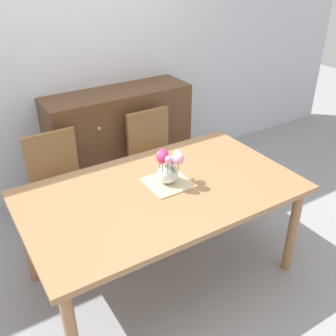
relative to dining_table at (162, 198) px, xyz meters
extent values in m
plane|color=#939399|center=(0.00, 0.00, -0.68)|extent=(12.00, 12.00, 0.00)
cube|color=silver|center=(0.00, 1.60, 0.72)|extent=(7.00, 0.10, 2.80)
cube|color=#9E7047|center=(0.00, 0.00, 0.06)|extent=(1.84, 1.07, 0.04)
cylinder|color=#9E7047|center=(0.84, -0.46, -0.32)|extent=(0.07, 0.07, 0.72)
cylinder|color=#9E7047|center=(-0.84, 0.46, -0.32)|extent=(0.07, 0.07, 0.72)
cylinder|color=#9E7047|center=(0.84, 0.46, -0.32)|extent=(0.07, 0.07, 0.72)
cube|color=olive|center=(-0.45, 0.80, -0.22)|extent=(0.42, 0.42, 0.04)
cylinder|color=olive|center=(-0.27, 0.62, -0.46)|extent=(0.04, 0.04, 0.44)
cylinder|color=olive|center=(-0.63, 0.62, -0.46)|extent=(0.04, 0.04, 0.44)
cylinder|color=olive|center=(-0.27, 0.98, -0.46)|extent=(0.04, 0.04, 0.44)
cylinder|color=olive|center=(-0.63, 0.98, -0.46)|extent=(0.04, 0.04, 0.44)
cube|color=olive|center=(-0.45, 0.99, 0.00)|extent=(0.42, 0.04, 0.42)
cube|color=olive|center=(0.45, 0.80, -0.22)|extent=(0.42, 0.42, 0.04)
cylinder|color=olive|center=(0.63, 0.62, -0.46)|extent=(0.04, 0.04, 0.44)
cylinder|color=olive|center=(0.27, 0.62, -0.46)|extent=(0.04, 0.04, 0.44)
cylinder|color=olive|center=(0.63, 0.98, -0.46)|extent=(0.04, 0.04, 0.44)
cylinder|color=olive|center=(0.27, 0.98, -0.46)|extent=(0.04, 0.04, 0.44)
cube|color=olive|center=(0.45, 0.99, 0.00)|extent=(0.42, 0.04, 0.42)
cube|color=brown|center=(0.32, 1.33, -0.18)|extent=(1.40, 0.44, 1.00)
sphere|color=#B7933D|center=(0.02, 1.10, 0.10)|extent=(0.04, 0.04, 0.04)
sphere|color=#B7933D|center=(0.62, 1.10, 0.10)|extent=(0.04, 0.04, 0.04)
sphere|color=#B7933D|center=(0.02, 1.10, -0.30)|extent=(0.04, 0.04, 0.04)
sphere|color=#B7933D|center=(0.62, 1.10, -0.30)|extent=(0.04, 0.04, 0.04)
cube|color=#CCB789|center=(0.07, 0.04, 0.08)|extent=(0.29, 0.29, 0.01)
sphere|color=silver|center=(0.07, 0.04, 0.16)|extent=(0.14, 0.14, 0.14)
sphere|color=#EA9EBC|center=(0.11, -0.03, 0.29)|extent=(0.08, 0.08, 0.08)
cylinder|color=#478438|center=(0.11, -0.03, 0.25)|extent=(0.01, 0.01, 0.08)
sphere|color=white|center=(0.14, 0.02, 0.26)|extent=(0.07, 0.07, 0.07)
cylinder|color=#478438|center=(0.14, 0.02, 0.24)|extent=(0.01, 0.01, 0.06)
sphere|color=#D12D66|center=(0.05, 0.06, 0.30)|extent=(0.07, 0.07, 0.07)
cylinder|color=#478438|center=(0.05, 0.06, 0.25)|extent=(0.01, 0.01, 0.09)
sphere|color=#EA9EBC|center=(0.02, -0.04, 0.31)|extent=(0.05, 0.05, 0.05)
cylinder|color=#478438|center=(0.02, -0.04, 0.26)|extent=(0.01, 0.01, 0.10)
sphere|color=#E55B4C|center=(0.06, 0.11, 0.25)|extent=(0.05, 0.05, 0.05)
cylinder|color=#478438|center=(0.06, 0.11, 0.23)|extent=(0.01, 0.01, 0.04)
sphere|color=#E55B4C|center=(0.02, 0.06, 0.30)|extent=(0.05, 0.05, 0.05)
cylinder|color=#478438|center=(0.02, 0.06, 0.26)|extent=(0.01, 0.01, 0.09)
sphere|color=#D12D66|center=(0.01, 0.00, 0.31)|extent=(0.08, 0.08, 0.08)
cylinder|color=#478438|center=(0.01, 0.00, 0.26)|extent=(0.01, 0.01, 0.10)
sphere|color=#EA9EBC|center=(0.12, 0.05, 0.24)|extent=(0.05, 0.05, 0.05)
cylinder|color=#478438|center=(0.12, 0.05, 0.22)|extent=(0.01, 0.01, 0.03)
sphere|color=white|center=(0.15, 0.04, 0.28)|extent=(0.06, 0.06, 0.06)
cylinder|color=#478438|center=(0.15, 0.04, 0.24)|extent=(0.01, 0.01, 0.07)
ellipsoid|color=#478438|center=(0.15, 0.06, 0.22)|extent=(0.07, 0.04, 0.03)
ellipsoid|color=#478438|center=(0.06, -0.04, 0.23)|extent=(0.03, 0.07, 0.03)
ellipsoid|color=#478438|center=(0.08, 0.12, 0.24)|extent=(0.03, 0.07, 0.03)
camera|label=1|loc=(-1.12, -1.87, 1.48)|focal=41.41mm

